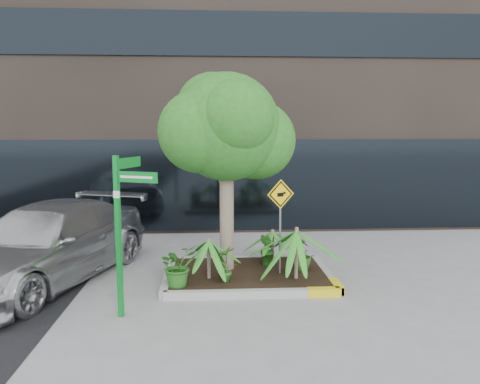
{
  "coord_description": "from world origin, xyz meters",
  "views": [
    {
      "loc": [
        -0.5,
        -8.84,
        3.05
      ],
      "look_at": [
        0.03,
        0.2,
        1.79
      ],
      "focal_mm": 35.0,
      "sensor_mm": 36.0,
      "label": 1
    }
  ],
  "objects": [
    {
      "name": "parked_car",
      "position": [
        -3.8,
        0.4,
        0.76
      ],
      "size": [
        3.75,
        5.65,
        1.52
      ],
      "primitive_type": "imported",
      "rotation": [
        0.0,
        0.0,
        -0.34
      ],
      "color": "#B8B8BD",
      "rests_on": "ground"
    },
    {
      "name": "tree",
      "position": [
        -0.22,
        0.57,
        3.05
      ],
      "size": [
        2.78,
        2.47,
        4.17
      ],
      "color": "gray",
      "rests_on": "ground"
    },
    {
      "name": "ground",
      "position": [
        0.0,
        0.0,
        0.0
      ],
      "size": [
        80.0,
        80.0,
        0.0
      ],
      "primitive_type": "plane",
      "color": "gray",
      "rests_on": "ground"
    },
    {
      "name": "shrub_c",
      "position": [
        -0.26,
        -0.32,
        0.51
      ],
      "size": [
        0.53,
        0.53,
        0.72
      ],
      "primitive_type": "imported",
      "rotation": [
        0.0,
        0.0,
        3.9
      ],
      "color": "#2B651F",
      "rests_on": "planter"
    },
    {
      "name": "street_sign_post",
      "position": [
        -1.93,
        -1.47,
        1.62
      ],
      "size": [
        0.72,
        0.95,
        2.62
      ],
      "rotation": [
        0.0,
        0.0,
        -0.38
      ],
      "color": "#0B8027",
      "rests_on": "ground"
    },
    {
      "name": "planter",
      "position": [
        0.23,
        0.27,
        0.1
      ],
      "size": [
        3.35,
        2.36,
        0.15
      ],
      "color": "#9E9E99",
      "rests_on": "ground"
    },
    {
      "name": "building",
      "position": [
        0.5,
        8.5,
        7.5
      ],
      "size": [
        18.0,
        8.0,
        15.0
      ],
      "primitive_type": "cube",
      "color": "#2D2621",
      "rests_on": "ground"
    },
    {
      "name": "shrub_a",
      "position": [
        -1.15,
        -0.48,
        0.53
      ],
      "size": [
        0.97,
        0.97,
        0.77
      ],
      "primitive_type": "imported",
      "rotation": [
        0.0,
        0.0,
        0.66
      ],
      "color": "#23601B",
      "rests_on": "planter"
    },
    {
      "name": "shrub_d",
      "position": [
        0.65,
        0.7,
        0.49
      ],
      "size": [
        0.43,
        0.43,
        0.68
      ],
      "primitive_type": "imported",
      "rotation": [
        0.0,
        0.0,
        4.88
      ],
      "color": "#25641D",
      "rests_on": "planter"
    },
    {
      "name": "palm_left",
      "position": [
        -0.59,
        -0.07,
        0.89
      ],
      "size": [
        0.89,
        0.89,
        0.99
      ],
      "color": "gray",
      "rests_on": "ground"
    },
    {
      "name": "palm_front",
      "position": [
        1.09,
        -0.18,
        1.09
      ],
      "size": [
        1.13,
        1.13,
        1.26
      ],
      "color": "gray",
      "rests_on": "ground"
    },
    {
      "name": "palm_back",
      "position": [
        0.8,
        1.08,
        0.79
      ],
      "size": [
        0.77,
        0.77,
        0.86
      ],
      "color": "gray",
      "rests_on": "ground"
    },
    {
      "name": "shrub_b",
      "position": [
        1.31,
        0.33,
        0.49
      ],
      "size": [
        0.49,
        0.49,
        0.69
      ],
      "primitive_type": "imported",
      "rotation": [
        0.0,
        0.0,
        1.91
      ],
      "color": "#2C661E",
      "rests_on": "planter"
    },
    {
      "name": "cattle_sign",
      "position": [
        0.83,
        0.15,
        1.43
      ],
      "size": [
        0.55,
        0.21,
        1.89
      ],
      "rotation": [
        0.0,
        0.0,
        0.35
      ],
      "color": "slate",
      "rests_on": "ground"
    }
  ]
}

